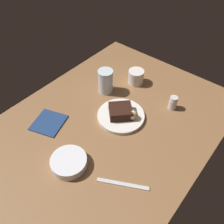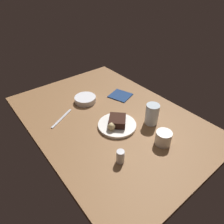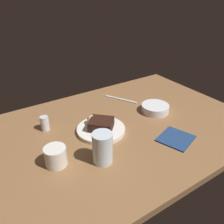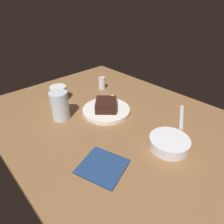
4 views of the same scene
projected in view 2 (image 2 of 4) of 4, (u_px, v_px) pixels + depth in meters
dining_table at (109, 119)px, 120.18cm from camera, size 120.00×84.00×3.00cm
dessert_plate at (117, 125)px, 111.73cm from camera, size 21.29×21.29×1.67cm
chocolate_cake_slice at (117, 121)px, 110.18cm from camera, size 13.39×13.38×4.19cm
bread_roll at (111, 126)px, 106.41cm from camera, size 4.27×4.27×4.27cm
salt_shaker at (120, 157)px, 90.29cm from camera, size 3.80×3.80×6.60cm
water_glass at (152, 114)px, 111.26cm from camera, size 7.42×7.42×12.09cm
side_bowl at (85, 99)px, 131.19cm from camera, size 13.83×13.83×3.71cm
coffee_cup at (163, 138)px, 99.41cm from camera, size 7.97×7.97×7.26cm
butter_knife at (62, 118)px, 117.58cm from camera, size 10.23×17.40×0.50cm
folded_napkin at (120, 96)px, 137.93cm from camera, size 16.79×16.34×0.60cm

